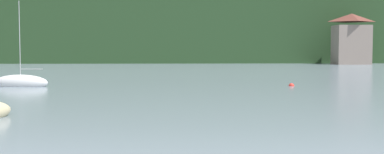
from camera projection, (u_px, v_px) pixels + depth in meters
name	position (u px, v px, depth m)	size (l,w,h in m)	color
wooded_hillside	(205.00, 34.00, 136.21)	(352.00, 73.19, 47.85)	#264223
shore_building_westcentral	(351.00, 40.00, 89.01)	(6.75, 4.71, 9.70)	gray
sailboat_far_5	(21.00, 82.00, 36.30)	(4.63, 2.10, 6.99)	white
mooring_buoy_near	(291.00, 86.00, 36.45)	(0.45, 0.45, 0.45)	red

